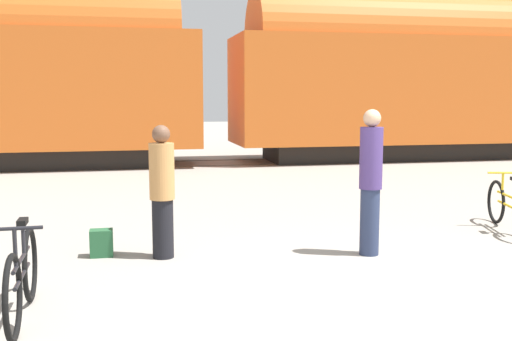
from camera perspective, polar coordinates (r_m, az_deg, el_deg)
name	(u,v)px	position (r m, az deg, el deg)	size (l,w,h in m)	color
ground_plane	(398,299)	(6.21, 13.37, -11.83)	(80.00, 80.00, 0.00)	gray
freight_train	(216,72)	(17.76, -3.81, 9.34)	(56.63, 2.83, 5.10)	black
rail_near	(221,165)	(17.15, -3.39, 0.49)	(68.63, 0.07, 0.01)	#4C4238
rail_far	(214,160)	(18.56, -4.06, 0.99)	(68.63, 0.07, 0.01)	#4C4238
bicycle_black	(22,277)	(5.82, -21.39, -9.46)	(0.46, 1.73, 0.91)	black
bicycle_yellow	(509,207)	(9.63, 22.94, -3.19)	(0.54, 1.69, 0.85)	black
person_in_tan	(162,191)	(7.43, -8.93, -1.95)	(0.31, 0.31, 1.65)	black
person_in_purple	(371,181)	(7.60, 10.86, -0.95)	(0.28, 0.28, 1.83)	#283351
backpack	(101,243)	(7.77, -14.50, -6.70)	(0.28, 0.20, 0.34)	#235633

